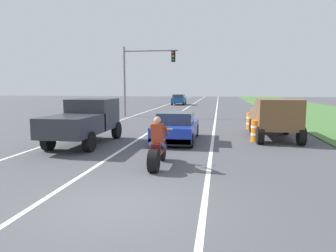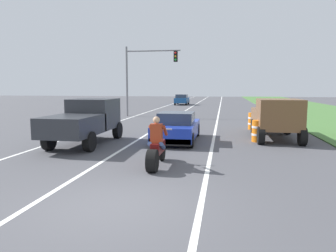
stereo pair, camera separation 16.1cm
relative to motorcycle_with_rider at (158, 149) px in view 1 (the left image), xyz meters
The scene contains 12 objects.
ground_plane 3.37m from the motorcycle_with_rider, 93.19° to the right, with size 160.00×160.00×0.00m, color #4C4C51.
lane_stripe_left_solid 17.61m from the motorcycle_with_rider, 108.50° to the left, with size 0.14×120.00×0.01m, color white.
lane_stripe_right_solid 16.78m from the motorcycle_with_rider, 84.47° to the left, with size 0.14×120.00×0.01m, color white.
lane_stripe_centre_dashed 16.82m from the motorcycle_with_rider, 96.78° to the left, with size 0.14×120.00×0.01m, color white.
motorcycle_with_rider is the anchor object (origin of this frame).
sports_car_blue 5.00m from the motorcycle_with_rider, 90.92° to the left, with size 1.84×4.30×1.37m.
pickup_truck_left_lane_dark_grey 5.36m from the motorcycle_with_rider, 138.18° to the left, with size 2.02×4.80×1.98m.
pickup_truck_right_shoulder_brown 7.96m from the motorcycle_with_rider, 54.72° to the left, with size 2.02×4.80×1.98m.
traffic_light_mast_near 18.18m from the motorcycle_with_rider, 105.66° to the left, with size 4.80×0.34×6.00m.
construction_barrel_nearest 6.56m from the motorcycle_with_rider, 56.06° to the left, with size 0.58×0.58×1.00m.
construction_barrel_mid 10.58m from the motorcycle_with_rider, 68.81° to the left, with size 0.58×0.58×1.00m.
distant_car_far_ahead 35.88m from the motorcycle_with_rider, 96.19° to the left, with size 1.80×4.00×1.50m.
Camera 1 is at (2.07, -6.27, 2.53)m, focal length 33.72 mm.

